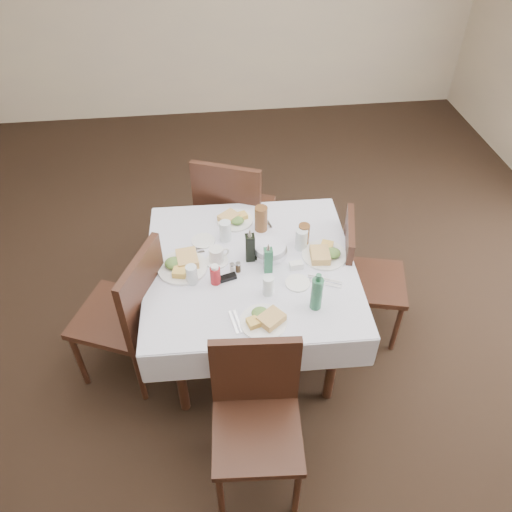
{
  "coord_description": "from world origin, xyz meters",
  "views": [
    {
      "loc": [
        -0.13,
        -2.21,
        2.78
      ],
      "look_at": [
        0.13,
        -0.05,
        0.8
      ],
      "focal_mm": 35.0,
      "sensor_mm": 36.0,
      "label": 1
    }
  ],
  "objects_px": {
    "water_w": "(192,275)",
    "ketchup_bottle": "(215,275)",
    "dining_table": "(250,275)",
    "chair_east": "(360,272)",
    "bread_basket": "(270,250)",
    "green_bottle": "(317,293)",
    "chair_west": "(130,310)",
    "coffee_mug": "(217,256)",
    "water_e": "(301,239)",
    "water_n": "(225,231)",
    "water_s": "(268,285)",
    "oil_cruet_dark": "(250,247)",
    "chair_north": "(232,210)",
    "chair_south": "(256,409)",
    "oil_cruet_green": "(268,259)"
  },
  "relations": [
    {
      "from": "water_s",
      "to": "bread_basket",
      "type": "distance_m",
      "value": 0.33
    },
    {
      "from": "chair_south",
      "to": "chair_west",
      "type": "xyz_separation_m",
      "value": [
        -0.66,
        0.71,
        0.04
      ]
    },
    {
      "from": "water_s",
      "to": "coffee_mug",
      "type": "bearing_deg",
      "value": 132.4
    },
    {
      "from": "chair_east",
      "to": "bread_basket",
      "type": "distance_m",
      "value": 0.66
    },
    {
      "from": "water_e",
      "to": "ketchup_bottle",
      "type": "distance_m",
      "value": 0.58
    },
    {
      "from": "dining_table",
      "to": "ketchup_bottle",
      "type": "distance_m",
      "value": 0.29
    },
    {
      "from": "oil_cruet_dark",
      "to": "green_bottle",
      "type": "xyz_separation_m",
      "value": [
        0.31,
        -0.42,
        0.01
      ]
    },
    {
      "from": "chair_south",
      "to": "chair_west",
      "type": "height_order",
      "value": "chair_west"
    },
    {
      "from": "chair_west",
      "to": "water_n",
      "type": "relative_size",
      "value": 7.5
    },
    {
      "from": "chair_north",
      "to": "water_w",
      "type": "distance_m",
      "value": 0.97
    },
    {
      "from": "chair_west",
      "to": "coffee_mug",
      "type": "xyz_separation_m",
      "value": [
        0.53,
        0.15,
        0.24
      ]
    },
    {
      "from": "coffee_mug",
      "to": "chair_west",
      "type": "bearing_deg",
      "value": -164.05
    },
    {
      "from": "water_w",
      "to": "chair_north",
      "type": "bearing_deg",
      "value": 71.57
    },
    {
      "from": "chair_south",
      "to": "ketchup_bottle",
      "type": "height_order",
      "value": "chair_south"
    },
    {
      "from": "water_n",
      "to": "water_s",
      "type": "xyz_separation_m",
      "value": [
        0.2,
        -0.49,
        -0.01
      ]
    },
    {
      "from": "dining_table",
      "to": "oil_cruet_green",
      "type": "height_order",
      "value": "oil_cruet_green"
    },
    {
      "from": "dining_table",
      "to": "oil_cruet_green",
      "type": "relative_size",
      "value": 6.15
    },
    {
      "from": "bread_basket",
      "to": "green_bottle",
      "type": "distance_m",
      "value": 0.49
    },
    {
      "from": "chair_west",
      "to": "green_bottle",
      "type": "xyz_separation_m",
      "value": [
        1.04,
        -0.27,
        0.3
      ]
    },
    {
      "from": "ketchup_bottle",
      "to": "chair_south",
      "type": "bearing_deg",
      "value": -77.75
    },
    {
      "from": "chair_west",
      "to": "bread_basket",
      "type": "distance_m",
      "value": 0.9
    },
    {
      "from": "coffee_mug",
      "to": "dining_table",
      "type": "bearing_deg",
      "value": -13.2
    },
    {
      "from": "chair_west",
      "to": "oil_cruet_dark",
      "type": "height_order",
      "value": "chair_west"
    },
    {
      "from": "water_s",
      "to": "water_w",
      "type": "xyz_separation_m",
      "value": [
        -0.42,
        0.14,
        -0.0
      ]
    },
    {
      "from": "bread_basket",
      "to": "chair_east",
      "type": "bearing_deg",
      "value": 2.44
    },
    {
      "from": "water_n",
      "to": "chair_west",
      "type": "bearing_deg",
      "value": -149.65
    },
    {
      "from": "ketchup_bottle",
      "to": "oil_cruet_dark",
      "type": "bearing_deg",
      "value": 38.71
    },
    {
      "from": "chair_north",
      "to": "water_n",
      "type": "relative_size",
      "value": 7.7
    },
    {
      "from": "water_n",
      "to": "water_s",
      "type": "distance_m",
      "value": 0.53
    },
    {
      "from": "chair_west",
      "to": "coffee_mug",
      "type": "height_order",
      "value": "chair_west"
    },
    {
      "from": "water_e",
      "to": "green_bottle",
      "type": "distance_m",
      "value": 0.49
    },
    {
      "from": "chair_north",
      "to": "oil_cruet_green",
      "type": "distance_m",
      "value": 0.9
    },
    {
      "from": "oil_cruet_green",
      "to": "water_s",
      "type": "bearing_deg",
      "value": -97.01
    },
    {
      "from": "water_w",
      "to": "coffee_mug",
      "type": "xyz_separation_m",
      "value": [
        0.15,
        0.16,
        -0.01
      ]
    },
    {
      "from": "water_w",
      "to": "ketchup_bottle",
      "type": "xyz_separation_m",
      "value": [
        0.13,
        -0.02,
        0.0
      ]
    },
    {
      "from": "chair_west",
      "to": "chair_north",
      "type": "bearing_deg",
      "value": 52.51
    },
    {
      "from": "water_n",
      "to": "green_bottle",
      "type": "relative_size",
      "value": 0.56
    },
    {
      "from": "dining_table",
      "to": "chair_east",
      "type": "relative_size",
      "value": 1.4
    },
    {
      "from": "water_n",
      "to": "water_w",
      "type": "relative_size",
      "value": 1.13
    },
    {
      "from": "chair_north",
      "to": "bread_basket",
      "type": "relative_size",
      "value": 4.95
    },
    {
      "from": "chair_east",
      "to": "oil_cruet_dark",
      "type": "bearing_deg",
      "value": -175.68
    },
    {
      "from": "chair_east",
      "to": "coffee_mug",
      "type": "height_order",
      "value": "chair_east"
    },
    {
      "from": "dining_table",
      "to": "chair_north",
      "type": "xyz_separation_m",
      "value": [
        -0.05,
        0.78,
        -0.09
      ]
    },
    {
      "from": "dining_table",
      "to": "green_bottle",
      "type": "bearing_deg",
      "value": -50.41
    },
    {
      "from": "chair_north",
      "to": "water_e",
      "type": "bearing_deg",
      "value": -61.17
    },
    {
      "from": "chair_north",
      "to": "chair_east",
      "type": "relative_size",
      "value": 1.13
    },
    {
      "from": "chair_north",
      "to": "water_s",
      "type": "height_order",
      "value": "chair_north"
    },
    {
      "from": "chair_west",
      "to": "ketchup_bottle",
      "type": "bearing_deg",
      "value": -2.35
    },
    {
      "from": "ketchup_bottle",
      "to": "coffee_mug",
      "type": "xyz_separation_m",
      "value": [
        0.02,
        0.17,
        -0.01
      ]
    },
    {
      "from": "chair_west",
      "to": "water_w",
      "type": "height_order",
      "value": "chair_west"
    }
  ]
}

